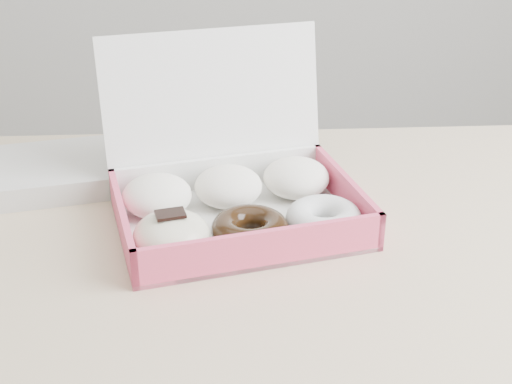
{
  "coord_description": "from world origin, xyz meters",
  "views": [
    {
      "loc": [
        -0.02,
        -0.82,
        1.24
      ],
      "look_at": [
        0.03,
        0.02,
        0.81
      ],
      "focal_mm": 50.0,
      "sensor_mm": 36.0,
      "label": 1
    }
  ],
  "objects": [
    {
      "name": "table",
      "position": [
        0.0,
        0.0,
        0.67
      ],
      "size": [
        1.2,
        0.8,
        0.75
      ],
      "color": "tan",
      "rests_on": "ground"
    },
    {
      "name": "newspapers",
      "position": [
        -0.3,
        0.2,
        0.77
      ],
      "size": [
        0.25,
        0.22,
        0.04
      ],
      "primitive_type": "cube",
      "rotation": [
        0.0,
        0.0,
        0.21
      ],
      "color": "beige",
      "rests_on": "table"
    },
    {
      "name": "donut_box",
      "position": [
        0.0,
        0.06,
        0.79
      ],
      "size": [
        0.39,
        0.36,
        0.24
      ],
      "rotation": [
        0.0,
        0.0,
        0.23
      ],
      "color": "white",
      "rests_on": "table"
    }
  ]
}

